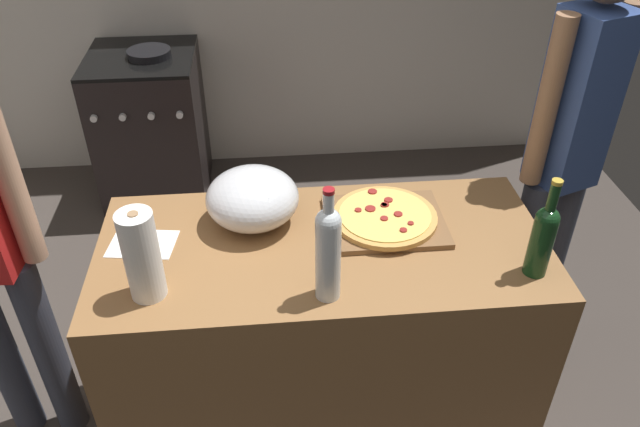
% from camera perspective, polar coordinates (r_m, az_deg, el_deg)
% --- Properties ---
extents(ground_plane, '(4.45, 3.27, 0.02)m').
position_cam_1_polar(ground_plane, '(3.16, -4.80, -7.20)').
color(ground_plane, '#3F3833').
extents(counter, '(1.47, 0.68, 0.88)m').
position_cam_1_polar(counter, '(2.30, 0.24, -11.48)').
color(counter, olive).
rests_on(counter, ground_plane).
extents(cutting_board, '(0.40, 0.32, 0.02)m').
position_cam_1_polar(cutting_board, '(2.09, 5.99, -0.73)').
color(cutting_board, brown).
rests_on(cutting_board, counter).
extents(pizza, '(0.35, 0.35, 0.03)m').
position_cam_1_polar(pizza, '(2.08, 6.02, -0.26)').
color(pizza, tan).
rests_on(pizza, cutting_board).
extents(mixing_bowl, '(0.31, 0.31, 0.19)m').
position_cam_1_polar(mixing_bowl, '(2.06, -6.27, 1.42)').
color(mixing_bowl, '#B2B2B7').
rests_on(mixing_bowl, counter).
extents(paper_towel_roll, '(0.10, 0.10, 0.29)m').
position_cam_1_polar(paper_towel_roll, '(1.80, -16.18, -3.77)').
color(paper_towel_roll, white).
rests_on(paper_towel_roll, counter).
extents(wine_bottle_green, '(0.07, 0.07, 0.33)m').
position_cam_1_polar(wine_bottle_green, '(1.92, 19.94, -2.00)').
color(wine_bottle_green, '#143819').
rests_on(wine_bottle_green, counter).
extents(wine_bottle_dark, '(0.07, 0.07, 0.37)m').
position_cam_1_polar(wine_bottle_dark, '(1.71, 0.76, -3.38)').
color(wine_bottle_dark, silver).
rests_on(wine_bottle_dark, counter).
extents(recipe_sheet, '(0.23, 0.18, 0.00)m').
position_cam_1_polar(recipe_sheet, '(2.08, -16.11, -2.72)').
color(recipe_sheet, white).
rests_on(recipe_sheet, counter).
extents(stove, '(0.59, 0.64, 0.92)m').
position_cam_1_polar(stove, '(3.77, -15.32, 7.74)').
color(stove, black).
rests_on(stove, ground_plane).
extents(person_in_red, '(0.35, 0.26, 1.74)m').
position_cam_1_polar(person_in_red, '(2.46, 21.86, 5.79)').
color(person_in_red, '#383D4C').
rests_on(person_in_red, ground_plane).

